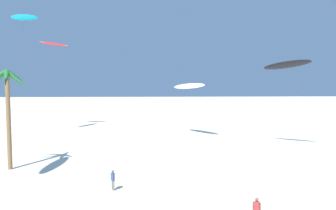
% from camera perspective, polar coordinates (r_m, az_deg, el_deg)
% --- Properties ---
extents(palm_tree_3, '(4.75, 5.16, 9.83)m').
position_cam_1_polar(palm_tree_3, '(39.02, -23.55, 2.03)').
color(palm_tree_3, olive).
rests_on(palm_tree_3, ground).
extents(flying_kite_1, '(4.58, 9.07, 14.98)m').
position_cam_1_polar(flying_kite_1, '(65.75, -17.17, 8.96)').
color(flying_kite_1, red).
rests_on(flying_kite_1, ground).
extents(flying_kite_3, '(4.84, 11.48, 8.29)m').
position_cam_1_polar(flying_kite_3, '(54.32, 3.22, 2.94)').
color(flying_kite_3, white).
rests_on(flying_kite_3, ground).
extents(flying_kite_4, '(3.59, 9.25, 18.58)m').
position_cam_1_polar(flying_kite_4, '(59.56, -21.16, 12.46)').
color(flying_kite_4, '#19B2B7').
rests_on(flying_kite_4, ground).
extents(flying_kite_5, '(6.56, 10.01, 11.37)m').
position_cam_1_polar(flying_kite_5, '(47.13, 17.84, 5.92)').
color(flying_kite_5, black).
rests_on(flying_kite_5, ground).
extents(person_foreground_walker, '(0.37, 0.41, 1.68)m').
position_cam_1_polar(person_foreground_walker, '(30.61, -8.47, -11.23)').
color(person_foreground_walker, slate).
rests_on(person_foreground_walker, ground).
extents(person_near_left, '(0.47, 0.31, 1.69)m').
position_cam_1_polar(person_near_left, '(24.53, 13.49, -15.40)').
color(person_near_left, '#338E56').
rests_on(person_near_left, ground).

